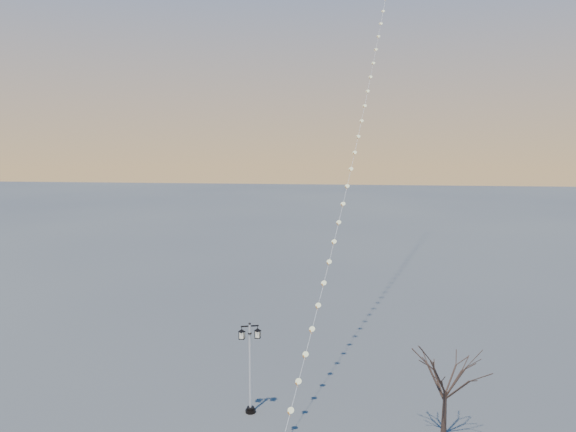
# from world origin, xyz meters

# --- Properties ---
(street_lamp) EXTENTS (1.23, 0.66, 4.98)m
(street_lamp) POSITION_xyz_m (-2.58, 3.55, 2.76)
(street_lamp) COLOR black
(street_lamp) RESTS_ON ground
(bare_tree) EXTENTS (2.76, 2.76, 4.57)m
(bare_tree) POSITION_xyz_m (7.20, 1.97, 3.17)
(bare_tree) COLOR #33241D
(bare_tree) RESTS_ON ground
(kite_train) EXTENTS (9.68, 47.24, 44.27)m
(kite_train) POSITION_xyz_m (4.04, 23.85, 22.05)
(kite_train) COLOR #34221F
(kite_train) RESTS_ON ground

